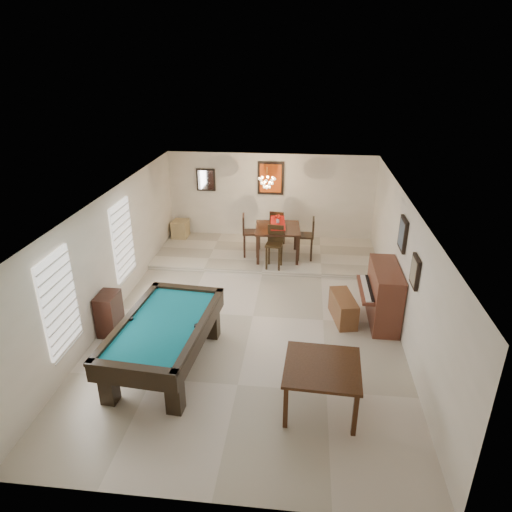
% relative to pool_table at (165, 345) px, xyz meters
% --- Properties ---
extents(ground_plane, '(6.00, 9.00, 0.02)m').
position_rel_pool_table_xyz_m(ground_plane, '(1.35, 1.85, -0.46)').
color(ground_plane, beige).
extents(wall_back, '(6.00, 0.04, 2.60)m').
position_rel_pool_table_xyz_m(wall_back, '(1.35, 6.35, 0.85)').
color(wall_back, silver).
rests_on(wall_back, ground_plane).
extents(wall_front, '(6.00, 0.04, 2.60)m').
position_rel_pool_table_xyz_m(wall_front, '(1.35, -2.65, 0.85)').
color(wall_front, silver).
rests_on(wall_front, ground_plane).
extents(wall_left, '(0.04, 9.00, 2.60)m').
position_rel_pool_table_xyz_m(wall_left, '(-1.65, 1.85, 0.85)').
color(wall_left, silver).
rests_on(wall_left, ground_plane).
extents(wall_right, '(0.04, 9.00, 2.60)m').
position_rel_pool_table_xyz_m(wall_right, '(4.35, 1.85, 0.85)').
color(wall_right, silver).
rests_on(wall_right, ground_plane).
extents(ceiling, '(6.00, 9.00, 0.04)m').
position_rel_pool_table_xyz_m(ceiling, '(1.35, 1.85, 2.15)').
color(ceiling, white).
rests_on(ceiling, wall_back).
extents(dining_step, '(6.00, 2.50, 0.12)m').
position_rel_pool_table_xyz_m(dining_step, '(1.35, 5.10, -0.39)').
color(dining_step, beige).
rests_on(dining_step, ground_plane).
extents(window_left_front, '(0.06, 1.00, 1.70)m').
position_rel_pool_table_xyz_m(window_left_front, '(-1.62, -0.35, 0.95)').
color(window_left_front, white).
rests_on(window_left_front, wall_left).
extents(window_left_rear, '(0.06, 1.00, 1.70)m').
position_rel_pool_table_xyz_m(window_left_rear, '(-1.62, 2.45, 0.95)').
color(window_left_rear, white).
rests_on(window_left_rear, wall_left).
extents(pool_table, '(1.66, 2.78, 0.89)m').
position_rel_pool_table_xyz_m(pool_table, '(0.00, 0.00, 0.00)').
color(pool_table, black).
rests_on(pool_table, ground_plane).
extents(square_table, '(1.22, 1.22, 0.80)m').
position_rel_pool_table_xyz_m(square_table, '(2.72, -0.77, -0.04)').
color(square_table, black).
rests_on(square_table, ground_plane).
extents(upright_piano, '(0.82, 1.47, 1.22)m').
position_rel_pool_table_xyz_m(upright_piano, '(3.92, 1.98, 0.17)').
color(upright_piano, brown).
rests_on(upright_piano, ground_plane).
extents(piano_bench, '(0.57, 1.04, 0.55)m').
position_rel_pool_table_xyz_m(piano_bench, '(3.25, 1.93, -0.17)').
color(piano_bench, brown).
rests_on(piano_bench, ground_plane).
extents(apothecary_chest, '(0.38, 0.57, 0.85)m').
position_rel_pool_table_xyz_m(apothecary_chest, '(-1.43, 0.94, -0.02)').
color(apothecary_chest, black).
rests_on(apothecary_chest, ground_plane).
extents(dining_table, '(1.26, 1.26, 0.97)m').
position_rel_pool_table_xyz_m(dining_table, '(1.67, 4.80, 0.16)').
color(dining_table, black).
rests_on(dining_table, dining_step).
extents(flower_vase, '(0.15, 0.15, 0.23)m').
position_rel_pool_table_xyz_m(flower_vase, '(1.67, 4.80, 0.76)').
color(flower_vase, red).
rests_on(flower_vase, dining_table).
extents(dining_chair_south, '(0.45, 0.45, 1.09)m').
position_rel_pool_table_xyz_m(dining_chair_south, '(1.63, 4.11, 0.22)').
color(dining_chair_south, black).
rests_on(dining_chair_south, dining_step).
extents(dining_chair_north, '(0.44, 0.44, 1.06)m').
position_rel_pool_table_xyz_m(dining_chair_north, '(1.62, 5.60, 0.21)').
color(dining_chair_north, black).
rests_on(dining_chair_north, dining_step).
extents(dining_chair_west, '(0.48, 0.48, 1.15)m').
position_rel_pool_table_xyz_m(dining_chair_west, '(0.94, 4.82, 0.25)').
color(dining_chair_west, black).
rests_on(dining_chair_west, dining_step).
extents(dining_chair_east, '(0.42, 0.42, 1.13)m').
position_rel_pool_table_xyz_m(dining_chair_east, '(2.41, 4.77, 0.24)').
color(dining_chair_east, black).
rests_on(dining_chair_east, dining_step).
extents(corner_bench, '(0.44, 0.55, 0.49)m').
position_rel_pool_table_xyz_m(corner_bench, '(-1.32, 5.98, -0.08)').
color(corner_bench, tan).
rests_on(corner_bench, dining_step).
extents(chandelier, '(0.44, 0.44, 0.60)m').
position_rel_pool_table_xyz_m(chandelier, '(1.35, 5.05, 1.75)').
color(chandelier, '#FFE5B2').
rests_on(chandelier, ceiling).
extents(back_painting, '(0.75, 0.06, 0.95)m').
position_rel_pool_table_xyz_m(back_painting, '(1.35, 6.31, 1.45)').
color(back_painting, '#D84C14').
rests_on(back_painting, wall_back).
extents(back_mirror, '(0.55, 0.06, 0.65)m').
position_rel_pool_table_xyz_m(back_mirror, '(-0.55, 6.31, 1.35)').
color(back_mirror, white).
rests_on(back_mirror, wall_back).
extents(right_picture_upper, '(0.06, 0.55, 0.65)m').
position_rel_pool_table_xyz_m(right_picture_upper, '(4.31, 2.15, 1.45)').
color(right_picture_upper, slate).
rests_on(right_picture_upper, wall_right).
extents(right_picture_lower, '(0.06, 0.45, 0.55)m').
position_rel_pool_table_xyz_m(right_picture_lower, '(4.31, 0.85, 1.25)').
color(right_picture_lower, gray).
rests_on(right_picture_lower, wall_right).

